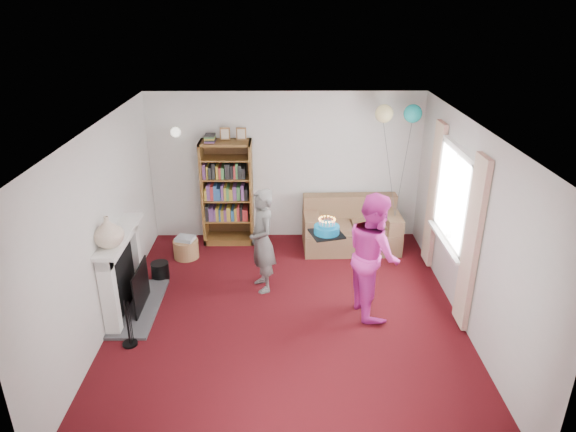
{
  "coord_description": "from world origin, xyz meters",
  "views": [
    {
      "loc": [
        -0.05,
        -5.67,
        3.89
      ],
      "look_at": [
        0.02,
        0.6,
        1.18
      ],
      "focal_mm": 32.0,
      "sensor_mm": 36.0,
      "label": 1
    }
  ],
  "objects_px": {
    "sofa": "(350,228)",
    "person_striped": "(262,241)",
    "birthday_cake": "(327,230)",
    "bookcase": "(228,193)",
    "person_magenta": "(373,255)"
  },
  "relations": [
    {
      "from": "birthday_cake",
      "to": "person_magenta",
      "type": "bearing_deg",
      "value": -13.92
    },
    {
      "from": "bookcase",
      "to": "person_striped",
      "type": "xyz_separation_m",
      "value": [
        0.63,
        -1.58,
        -0.11
      ]
    },
    {
      "from": "person_striped",
      "to": "bookcase",
      "type": "bearing_deg",
      "value": -177.59
    },
    {
      "from": "person_striped",
      "to": "person_magenta",
      "type": "xyz_separation_m",
      "value": [
        1.45,
        -0.58,
        0.08
      ]
    },
    {
      "from": "sofa",
      "to": "person_striped",
      "type": "relative_size",
      "value": 1.04
    },
    {
      "from": "birthday_cake",
      "to": "sofa",
      "type": "bearing_deg",
      "value": 72.39
    },
    {
      "from": "sofa",
      "to": "birthday_cake",
      "type": "bearing_deg",
      "value": -108.87
    },
    {
      "from": "person_striped",
      "to": "sofa",
      "type": "bearing_deg",
      "value": 114.18
    },
    {
      "from": "bookcase",
      "to": "birthday_cake",
      "type": "relative_size",
      "value": 4.98
    },
    {
      "from": "bookcase",
      "to": "sofa",
      "type": "xyz_separation_m",
      "value": [
        2.04,
        -0.23,
        -0.55
      ]
    },
    {
      "from": "person_striped",
      "to": "person_magenta",
      "type": "relative_size",
      "value": 0.9
    },
    {
      "from": "person_magenta",
      "to": "birthday_cake",
      "type": "distance_m",
      "value": 0.68
    },
    {
      "from": "sofa",
      "to": "person_striped",
      "type": "distance_m",
      "value": 2.0
    },
    {
      "from": "sofa",
      "to": "person_striped",
      "type": "bearing_deg",
      "value": -137.8
    },
    {
      "from": "person_striped",
      "to": "birthday_cake",
      "type": "xyz_separation_m",
      "value": [
        0.85,
        -0.43,
        0.37
      ]
    }
  ]
}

